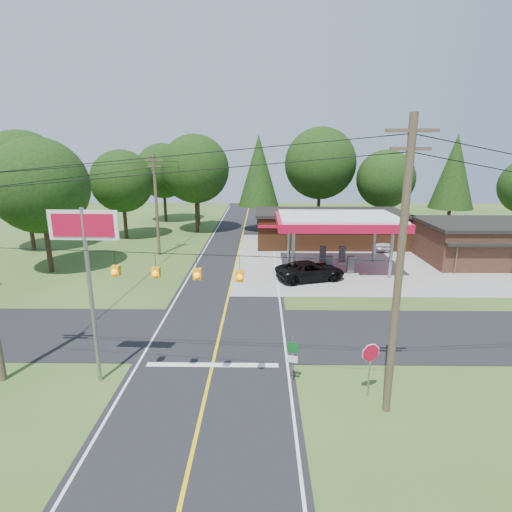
{
  "coord_description": "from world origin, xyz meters",
  "views": [
    {
      "loc": [
        2.39,
        -21.2,
        10.22
      ],
      "look_at": [
        2.0,
        7.0,
        2.8
      ],
      "focal_mm": 28.0,
      "sensor_mm": 36.0,
      "label": 1
    }
  ],
  "objects_px": {
    "suv_car": "(310,271)",
    "sedan_car": "(379,241)",
    "octagonal_stop_sign": "(371,357)",
    "big_stop_sign": "(86,253)",
    "gas_canopy": "(338,222)"
  },
  "relations": [
    {
      "from": "sedan_car",
      "to": "octagonal_stop_sign",
      "type": "bearing_deg",
      "value": -106.57
    },
    {
      "from": "suv_car",
      "to": "octagonal_stop_sign",
      "type": "bearing_deg",
      "value": 165.54
    },
    {
      "from": "gas_canopy",
      "to": "octagonal_stop_sign",
      "type": "height_order",
      "value": "gas_canopy"
    },
    {
      "from": "big_stop_sign",
      "to": "octagonal_stop_sign",
      "type": "bearing_deg",
      "value": -4.78
    },
    {
      "from": "sedan_car",
      "to": "big_stop_sign",
      "type": "distance_m",
      "value": 33.31
    },
    {
      "from": "sedan_car",
      "to": "octagonal_stop_sign",
      "type": "relative_size",
      "value": 1.88
    },
    {
      "from": "sedan_car",
      "to": "gas_canopy",
      "type": "bearing_deg",
      "value": -127.29
    },
    {
      "from": "suv_car",
      "to": "sedan_car",
      "type": "bearing_deg",
      "value": -55.05
    },
    {
      "from": "big_stop_sign",
      "to": "octagonal_stop_sign",
      "type": "xyz_separation_m",
      "value": [
        12.0,
        -1.0,
        -4.22
      ]
    },
    {
      "from": "suv_car",
      "to": "sedan_car",
      "type": "xyz_separation_m",
      "value": [
        8.73,
        11.0,
        0.01
      ]
    },
    {
      "from": "gas_canopy",
      "to": "suv_car",
      "type": "relative_size",
      "value": 1.89
    },
    {
      "from": "gas_canopy",
      "to": "suv_car",
      "type": "distance_m",
      "value": 5.28
    },
    {
      "from": "sedan_car",
      "to": "octagonal_stop_sign",
      "type": "xyz_separation_m",
      "value": [
        -8.13,
        -27.01,
        1.05
      ]
    },
    {
      "from": "gas_canopy",
      "to": "suv_car",
      "type": "xyz_separation_m",
      "value": [
        -2.6,
        -3.0,
        -3.49
      ]
    },
    {
      "from": "octagonal_stop_sign",
      "to": "sedan_car",
      "type": "bearing_deg",
      "value": 73.24
    }
  ]
}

